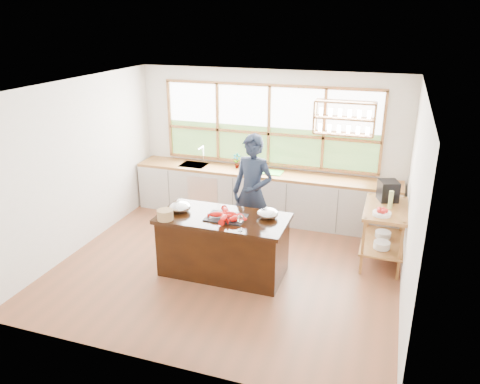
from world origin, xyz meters
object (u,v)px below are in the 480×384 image
at_px(island, 223,245).
at_px(wicker_basket, 165,215).
at_px(cook, 253,193).
at_px(espresso_machine, 388,191).

bearing_deg(island, wicker_basket, -154.54).
bearing_deg(cook, espresso_machine, 25.05).
relative_size(cook, wicker_basket, 8.37).
height_order(cook, espresso_machine, cook).
relative_size(cook, espresso_machine, 6.03).
bearing_deg(espresso_machine, wicker_basket, -168.10).
relative_size(espresso_machine, wicker_basket, 1.39).
bearing_deg(cook, island, -87.83).
height_order(espresso_machine, wicker_basket, espresso_machine).
bearing_deg(espresso_machine, cook, 174.22).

